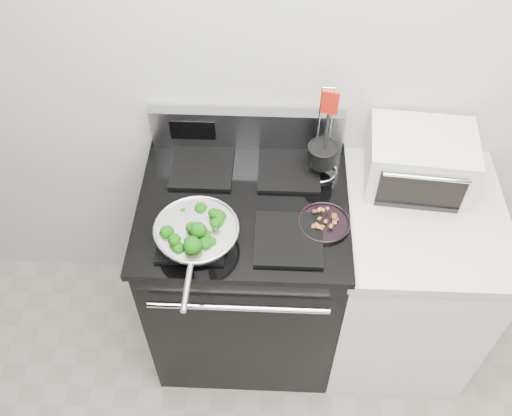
# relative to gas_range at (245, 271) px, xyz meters

# --- Properties ---
(back_wall) EXTENTS (4.00, 0.02, 2.70)m
(back_wall) POSITION_rel_gas_range_xyz_m (0.30, 0.34, 0.86)
(back_wall) COLOR silver
(back_wall) RESTS_ON ground
(gas_range) EXTENTS (0.79, 0.69, 1.13)m
(gas_range) POSITION_rel_gas_range_xyz_m (0.00, 0.00, 0.00)
(gas_range) COLOR black
(gas_range) RESTS_ON floor
(counter) EXTENTS (0.62, 0.68, 0.92)m
(counter) POSITION_rel_gas_range_xyz_m (0.68, -0.00, -0.03)
(counter) COLOR white
(counter) RESTS_ON floor
(skillet) EXTENTS (0.30, 0.47, 0.06)m
(skillet) POSITION_rel_gas_range_xyz_m (-0.15, -0.19, 0.51)
(skillet) COLOR silver
(skillet) RESTS_ON gas_range
(broccoli_pile) EXTENTS (0.23, 0.23, 0.08)m
(broccoli_pile) POSITION_rel_gas_range_xyz_m (-0.15, -0.19, 0.53)
(broccoli_pile) COLOR #063004
(broccoli_pile) RESTS_ON skillet
(bacon_plate) EXTENTS (0.19, 0.19, 0.04)m
(bacon_plate) POSITION_rel_gas_range_xyz_m (0.30, -0.09, 0.48)
(bacon_plate) COLOR black
(bacon_plate) RESTS_ON gas_range
(utensil_holder) EXTENTS (0.13, 0.13, 0.40)m
(utensil_holder) POSITION_rel_gas_range_xyz_m (0.29, 0.17, 0.53)
(utensil_holder) COLOR silver
(utensil_holder) RESTS_ON gas_range
(toaster_oven) EXTENTS (0.41, 0.33, 0.22)m
(toaster_oven) POSITION_rel_gas_range_xyz_m (0.66, 0.16, 0.54)
(toaster_oven) COLOR silver
(toaster_oven) RESTS_ON counter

